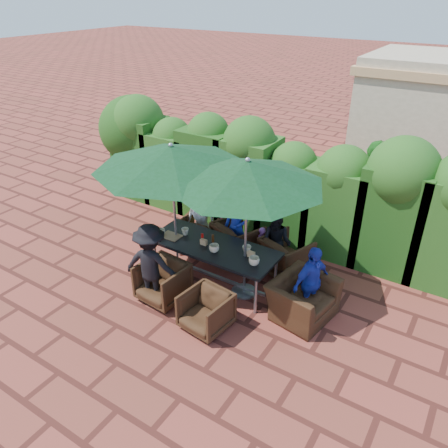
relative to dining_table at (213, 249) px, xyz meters
The scene contains 30 objects.
ground 0.69m from the dining_table, 119.39° to the right, with size 80.00×80.00×0.00m, color maroon.
dining_table is the anchor object (origin of this frame).
umbrella_left 1.71m from the dining_table, behind, with size 2.59×2.59×2.46m.
umbrella_right 1.66m from the dining_table, ahead, with size 2.41×2.41×2.46m.
chair_far_left 1.26m from the dining_table, 136.07° to the left, with size 0.71×0.66×0.73m, color black.
chair_far_mid 0.97m from the dining_table, 93.65° to the left, with size 0.79×0.74×0.81m, color black.
chair_far_right 1.37m from the dining_table, 45.22° to the left, with size 0.76×0.71×0.78m, color black.
chair_near_left 1.01m from the dining_table, 117.22° to the right, with size 0.73×0.68×0.75m, color black.
chair_near_right 1.24m from the dining_table, 61.87° to the right, with size 0.67×0.63×0.69m, color black.
chair_end_right 1.70m from the dining_table, ahead, with size 0.99×0.64×0.86m, color black.
adult_far_left 1.35m from the dining_table, 134.24° to the left, with size 0.59×0.35×1.19m, color white.
adult_far_mid 0.86m from the dining_table, 93.64° to the left, with size 0.49×0.40×1.35m, color #1E2FA5.
adult_far_right 1.19m from the dining_table, 50.86° to the left, with size 0.56×0.34×1.16m, color black.
adult_near_left 1.12m from the dining_table, 120.60° to the right, with size 0.91×0.42×1.42m, color black.
adult_end_right 1.77m from the dining_table, ahead, with size 0.74×0.37×1.25m, color #1E2FA5.
child_left 1.27m from the dining_table, 114.18° to the left, with size 0.31×0.25×0.86m, color #E45084.
child_right 1.11m from the dining_table, 66.81° to the left, with size 0.27×0.22×0.74m, color #A854B6.
pedestrian_a 4.46m from the dining_table, 70.07° to the left, with size 1.62×0.58×1.73m, color #257E22.
pedestrian_b 4.94m from the dining_table, 63.45° to the left, with size 0.85×0.52×1.78m, color #E45084.
cup_a 1.01m from the dining_table, 167.94° to the right, with size 0.15×0.15×0.12m, color beige.
cup_b 0.65m from the dining_table, behind, with size 0.13×0.13×0.12m, color beige.
cup_c 0.24m from the dining_table, 51.68° to the right, with size 0.17×0.17×0.13m, color beige.
cup_d 0.63m from the dining_table, ahead, with size 0.15×0.15×0.14m, color beige.
cup_e 0.89m from the dining_table, ahead, with size 0.18×0.18×0.14m, color beige.
ketchup_bottle 0.27m from the dining_table, behind, with size 0.04×0.04×0.17m, color #B20C0A.
sauce_bottle 0.18m from the dining_table, 127.38° to the left, with size 0.04×0.04×0.17m, color #4C230C.
serving_tray 0.82m from the dining_table, 169.53° to the right, with size 0.35×0.25×0.02m, color #966E48.
number_block_left 0.21m from the dining_table, 158.20° to the right, with size 0.12×0.06×0.10m, color tan.
number_block_right 0.73m from the dining_table, ahead, with size 0.12×0.06×0.10m, color tan.
hedge_wall 2.30m from the dining_table, 94.16° to the left, with size 9.10×1.60×2.51m.
Camera 1 is at (3.65, -5.14, 4.68)m, focal length 35.00 mm.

